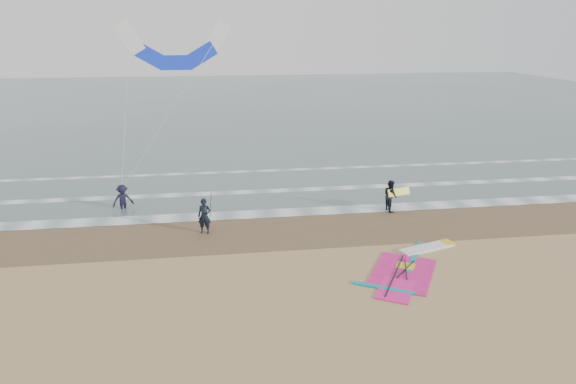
{
  "coord_description": "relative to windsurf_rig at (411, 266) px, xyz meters",
  "views": [
    {
      "loc": [
        -3.52,
        -16.73,
        9.3
      ],
      "look_at": [
        -0.41,
        5.0,
        2.2
      ],
      "focal_mm": 32.0,
      "sensor_mm": 36.0,
      "label": 1
    }
  ],
  "objects": [
    {
      "name": "wet_sand_band",
      "position": [
        -4.11,
        4.72,
        -0.03
      ],
      "size": [
        120.0,
        5.0,
        0.01
      ],
      "primitive_type": "cube",
      "color": "brown",
      "rests_on": "ground"
    },
    {
      "name": "person_standing",
      "position": [
        -8.33,
        4.76,
        0.82
      ],
      "size": [
        0.69,
        0.53,
        1.7
      ],
      "primitive_type": "imported",
      "rotation": [
        0.0,
        0.0,
        -0.22
      ],
      "color": "black",
      "rests_on": "ground"
    },
    {
      "name": "surf_kite",
      "position": [
        -9.74,
        12.93,
        7.98
      ],
      "size": [
        6.55,
        4.26,
        8.62
      ],
      "color": "white",
      "rests_on": "ground"
    },
    {
      "name": "sea_water",
      "position": [
        -4.11,
        46.72,
        -0.02
      ],
      "size": [
        120.0,
        80.0,
        0.02
      ],
      "primitive_type": "cube",
      "color": "#47605E",
      "rests_on": "ground"
    },
    {
      "name": "carried_kiteboard",
      "position": [
        1.71,
        6.4,
        1.03
      ],
      "size": [
        1.3,
        0.51,
        0.39
      ],
      "color": "yellow",
      "rests_on": "ground"
    },
    {
      "name": "foam_waterline",
      "position": [
        -4.11,
        9.16,
        -0.01
      ],
      "size": [
        120.0,
        9.15,
        0.02
      ],
      "color": "white",
      "rests_on": "ground"
    },
    {
      "name": "person_wading",
      "position": [
        -12.68,
        8.75,
        0.82
      ],
      "size": [
        1.25,
        0.98,
        1.7
      ],
      "primitive_type": "imported",
      "rotation": [
        0.0,
        0.0,
        0.36
      ],
      "color": "black",
      "rests_on": "ground"
    },
    {
      "name": "person_walking",
      "position": [
        1.31,
        6.5,
        0.8
      ],
      "size": [
        0.77,
        0.91,
        1.68
      ],
      "primitive_type": "imported",
      "rotation": [
        0.0,
        0.0,
        1.75
      ],
      "color": "black",
      "rests_on": "ground"
    },
    {
      "name": "windsurf_rig",
      "position": [
        0.0,
        0.0,
        0.0
      ],
      "size": [
        5.5,
        5.21,
        0.13
      ],
      "color": "white",
      "rests_on": "ground"
    },
    {
      "name": "ground",
      "position": [
        -4.11,
        -1.28,
        -0.04
      ],
      "size": [
        120.0,
        120.0,
        0.0
      ],
      "primitive_type": "plane",
      "color": "tan",
      "rests_on": "ground"
    },
    {
      "name": "held_pole",
      "position": [
        -8.03,
        4.76,
        1.21
      ],
      "size": [
        0.17,
        0.86,
        1.82
      ],
      "color": "black",
      "rests_on": "ground"
    }
  ]
}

